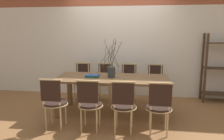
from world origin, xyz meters
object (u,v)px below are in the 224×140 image
book_stack (92,76)px  vase_centerpiece (111,71)px  chair_near_center (124,104)px  chair_far_center (129,81)px  dining_table (112,82)px  shelving_rack (220,68)px

book_stack → vase_centerpiece: bearing=3.9°
chair_near_center → vase_centerpiece: size_ratio=1.17×
chair_far_center → vase_centerpiece: size_ratio=1.17×
chair_far_center → dining_table: bearing=70.7°
chair_near_center → vase_centerpiece: (-0.31, 0.83, 0.38)m
chair_far_center → book_stack: bearing=49.7°
vase_centerpiece → book_stack: 0.40m
chair_far_center → book_stack: (-0.68, -0.80, 0.28)m
chair_far_center → shelving_rack: 2.14m
dining_table → book_stack: size_ratio=7.86×
chair_near_center → chair_far_center: same height
chair_far_center → book_stack: size_ratio=3.16×
dining_table → chair_near_center: bearing=-69.7°
book_stack → chair_near_center: bearing=-49.2°
vase_centerpiece → dining_table: bearing=-59.3°
vase_centerpiece → book_stack: (-0.38, -0.03, -0.11)m
dining_table → book_stack: bearing=179.7°
dining_table → chair_near_center: size_ratio=2.48×
shelving_rack → dining_table: bearing=-155.3°
shelving_rack → chair_far_center: bearing=-172.2°
shelving_rack → vase_centerpiece: bearing=-156.1°
dining_table → shelving_rack: shelving_rack is taller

